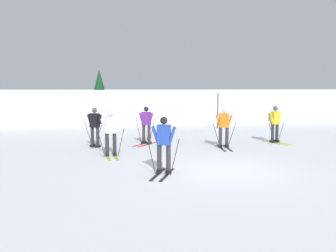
% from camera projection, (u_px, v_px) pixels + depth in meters
% --- Properties ---
extents(ground_plane, '(120.00, 120.00, 0.00)m').
position_uv_depth(ground_plane, '(222.00, 171.00, 10.94)').
color(ground_plane, white).
extents(far_snow_ridge, '(80.00, 8.75, 2.38)m').
position_uv_depth(far_snow_ridge, '(152.00, 104.00, 28.98)').
color(far_snow_ridge, white).
rests_on(far_snow_ridge, ground).
extents(skier_yellow, '(0.95, 1.63, 1.71)m').
position_uv_depth(skier_yellow, '(275.00, 122.00, 16.45)').
color(skier_yellow, gold).
rests_on(skier_yellow, ground).
extents(skier_white, '(1.00, 1.63, 1.71)m').
position_uv_depth(skier_white, '(111.00, 131.00, 13.23)').
color(skier_white, gold).
rests_on(skier_white, ground).
extents(skier_blue, '(0.97, 1.62, 1.71)m').
position_uv_depth(skier_blue, '(164.00, 143.00, 10.52)').
color(skier_blue, black).
rests_on(skier_blue, ground).
extents(skier_black, '(1.21, 1.53, 1.71)m').
position_uv_depth(skier_black, '(95.00, 125.00, 15.13)').
color(skier_black, silver).
rests_on(skier_black, ground).
extents(skier_orange, '(1.00, 1.63, 1.71)m').
position_uv_depth(skier_orange, '(224.00, 126.00, 15.08)').
color(skier_orange, black).
rests_on(skier_orange, ground).
extents(skier_purple, '(1.26, 1.50, 1.71)m').
position_uv_depth(skier_purple, '(146.00, 124.00, 16.04)').
color(skier_purple, red).
rests_on(skier_purple, ground).
extents(trail_marker_pole, '(0.06, 0.06, 2.20)m').
position_uv_depth(trail_marker_pole, '(218.00, 111.00, 22.35)').
color(trail_marker_pole, black).
rests_on(trail_marker_pole, ground).
extents(conifer_far_left, '(1.55, 1.55, 3.85)m').
position_uv_depth(conifer_far_left, '(99.00, 90.00, 25.47)').
color(conifer_far_left, '#513823').
rests_on(conifer_far_left, ground).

